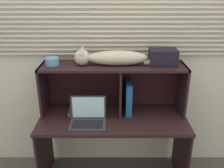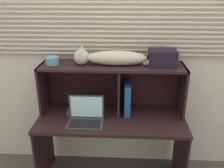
{
  "view_description": "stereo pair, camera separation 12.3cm",
  "coord_description": "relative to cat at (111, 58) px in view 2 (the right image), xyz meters",
  "views": [
    {
      "loc": [
        -0.01,
        -1.84,
        1.88
      ],
      "look_at": [
        0.0,
        0.33,
        1.0
      ],
      "focal_mm": 39.96,
      "sensor_mm": 36.0,
      "label": 1
    },
    {
      "loc": [
        0.11,
        -1.84,
        1.88
      ],
      "look_at": [
        0.0,
        0.33,
        1.0
      ],
      "focal_mm": 39.96,
      "sensor_mm": 36.0,
      "label": 2
    }
  ],
  "objects": [
    {
      "name": "hutch_shelf_unit",
      "position": [
        0.02,
        0.03,
        -0.21
      ],
      "size": [
        1.34,
        0.33,
        0.48
      ],
      "color": "black",
      "rests_on": "desk"
    },
    {
      "name": "back_panel_with_blinds",
      "position": [
        0.01,
        0.21,
        -0.0
      ],
      "size": [
        4.4,
        0.08,
        2.5
      ],
      "color": "beige",
      "rests_on": "ground"
    },
    {
      "name": "laptop",
      "position": [
        -0.22,
        -0.22,
        -0.49
      ],
      "size": [
        0.32,
        0.21,
        0.24
      ],
      "color": "#343434",
      "rests_on": "desk"
    },
    {
      "name": "book_stack",
      "position": [
        -0.34,
        0.0,
        -0.53
      ],
      "size": [
        0.15,
        0.25,
        0.03
      ],
      "color": "#54603D",
      "rests_on": "desk"
    },
    {
      "name": "binder_upright",
      "position": [
        0.16,
        -0.0,
        -0.39
      ],
      "size": [
        0.06,
        0.25,
        0.31
      ],
      "primitive_type": "cube",
      "color": "#1A508B",
      "rests_on": "desk"
    },
    {
      "name": "storage_box",
      "position": [
        0.46,
        -0.0,
        0.01
      ],
      "size": [
        0.25,
        0.17,
        0.15
      ],
      "primitive_type": "cube",
      "color": "black",
      "rests_on": "hutch_shelf_unit"
    },
    {
      "name": "desk",
      "position": [
        0.01,
        -0.12,
        -0.68
      ],
      "size": [
        1.38,
        0.6,
        0.71
      ],
      "color": "black",
      "rests_on": "ground"
    },
    {
      "name": "small_basket",
      "position": [
        -0.54,
        -0.0,
        -0.03
      ],
      "size": [
        0.12,
        0.12,
        0.07
      ],
      "primitive_type": "cylinder",
      "color": "teal",
      "rests_on": "hutch_shelf_unit"
    },
    {
      "name": "cat",
      "position": [
        0.0,
        0.0,
        0.0
      ],
      "size": [
        0.9,
        0.15,
        0.17
      ],
      "color": "#B9A990",
      "rests_on": "hutch_shelf_unit"
    }
  ]
}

